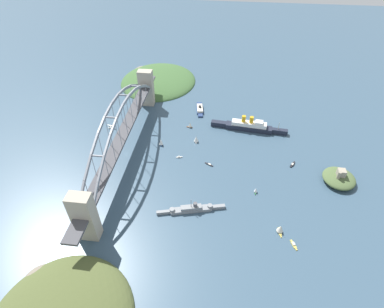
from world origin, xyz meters
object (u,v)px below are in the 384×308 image
(seaplane_taxiing_near_bridge, at_px, (111,127))
(small_boat_6, at_px, (280,229))
(harbor_ferry_steamer, at_px, (200,109))
(ocean_liner, at_px, (248,126))
(fort_island_mid_harbor, at_px, (339,178))
(small_boat_8, at_px, (294,245))
(naval_cruiser, at_px, (192,209))
(small_boat_3, at_px, (196,139))
(small_boat_5, at_px, (190,125))
(small_boat_7, at_px, (209,164))
(harbor_arch_bridge, at_px, (123,134))
(small_boat_2, at_px, (179,157))
(small_boat_4, at_px, (256,190))
(small_boat_0, at_px, (161,142))
(small_boat_1, at_px, (293,164))

(seaplane_taxiing_near_bridge, xyz_separation_m, small_boat_6, (141.67, 207.47, 2.34))
(harbor_ferry_steamer, bearing_deg, ocean_liner, 59.66)
(fort_island_mid_harbor, distance_m, small_boat_8, 105.28)
(ocean_liner, xyz_separation_m, naval_cruiser, (144.84, -57.88, -2.92))
(small_boat_3, xyz_separation_m, small_boat_5, (-30.28, -11.43, -0.40))
(small_boat_3, xyz_separation_m, small_boat_7, (41.16, 19.69, -3.88))
(small_boat_3, relative_size, small_boat_8, 0.96)
(harbor_arch_bridge, height_order, small_boat_7, harbor_arch_bridge)
(small_boat_2, bearing_deg, harbor_arch_bridge, -89.08)
(seaplane_taxiing_near_bridge, bearing_deg, small_boat_3, 82.05)
(small_boat_3, relative_size, small_boat_4, 1.53)
(ocean_liner, distance_m, small_boat_5, 77.11)
(small_boat_2, relative_size, small_boat_7, 0.74)
(fort_island_mid_harbor, distance_m, small_boat_2, 178.94)
(small_boat_2, height_order, small_boat_8, small_boat_2)
(naval_cruiser, relative_size, small_boat_0, 6.48)
(ocean_liner, height_order, small_boat_2, ocean_liner)
(small_boat_6, bearing_deg, seaplane_taxiing_near_bridge, -124.33)
(harbor_ferry_steamer, bearing_deg, naval_cruiser, 3.24)
(harbor_arch_bridge, height_order, fort_island_mid_harbor, harbor_arch_bridge)
(small_boat_0, height_order, small_boat_4, small_boat_0)
(ocean_liner, xyz_separation_m, fort_island_mid_harbor, (85.25, 95.61, -0.67))
(small_boat_1, xyz_separation_m, small_boat_4, (48.30, -44.09, 2.31))
(small_boat_0, height_order, small_boat_8, small_boat_0)
(small_boat_8, bearing_deg, ocean_liner, -167.81)
(fort_island_mid_harbor, relative_size, small_boat_7, 3.56)
(ocean_liner, height_order, small_boat_8, ocean_liner)
(small_boat_1, bearing_deg, small_boat_0, -96.50)
(ocean_liner, xyz_separation_m, seaplane_taxiing_near_bridge, (18.08, -181.38, -3.48))
(small_boat_3, xyz_separation_m, small_boat_4, (78.11, 71.33, -1.35))
(fort_island_mid_harbor, height_order, small_boat_4, fort_island_mid_harbor)
(small_boat_2, height_order, small_boat_5, small_boat_5)
(ocean_liner, bearing_deg, small_boat_3, -62.41)
(small_boat_4, bearing_deg, small_boat_2, -117.32)
(small_boat_1, relative_size, small_boat_7, 1.07)
(small_boat_2, height_order, small_boat_4, small_boat_4)
(small_boat_6, bearing_deg, small_boat_7, -139.52)
(ocean_liner, xyz_separation_m, small_boat_3, (34.26, -65.57, -1.20))
(small_boat_2, bearing_deg, small_boat_6, 49.42)
(harbor_arch_bridge, bearing_deg, harbor_ferry_steamer, 143.99)
(small_boat_0, relative_size, small_boat_3, 0.99)
(small_boat_3, height_order, small_boat_8, small_boat_3)
(naval_cruiser, height_order, small_boat_2, naval_cruiser)
(small_boat_4, distance_m, small_boat_6, 51.58)
(naval_cruiser, distance_m, small_boat_7, 70.49)
(fort_island_mid_harbor, relative_size, small_boat_8, 3.33)
(small_boat_5, bearing_deg, naval_cruiser, 7.73)
(fort_island_mid_harbor, height_order, small_boat_1, fort_island_mid_harbor)
(harbor_arch_bridge, relative_size, seaplane_taxiing_near_bridge, 24.91)
(ocean_liner, height_order, small_boat_0, ocean_liner)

